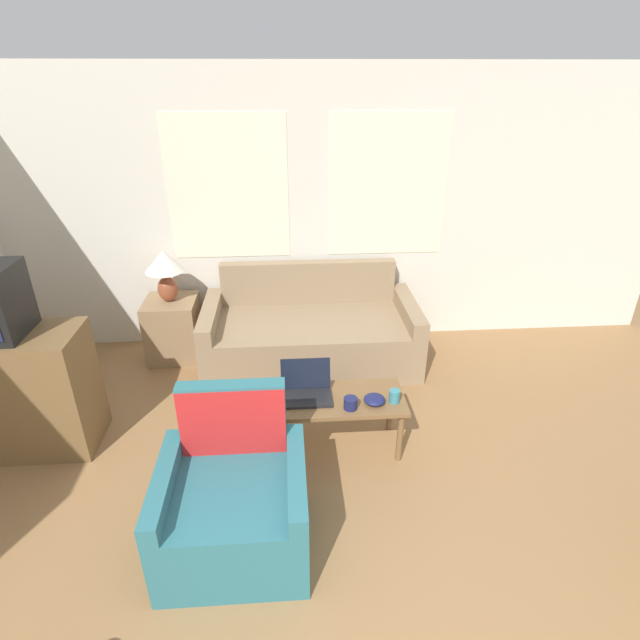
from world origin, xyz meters
TOP-DOWN VIEW (x-y plane):
  - wall_back at (-0.00, 4.03)m, footprint 6.91×0.06m
  - couch at (-0.11, 3.54)m, footprint 1.97×0.94m
  - armchair at (-0.66, 1.49)m, footprint 0.82×0.75m
  - tv_dresser at (-2.33, 2.45)m, footprint 1.15×0.52m
  - side_table at (-1.42, 3.69)m, footprint 0.48×0.48m
  - table_lamp at (-1.42, 3.69)m, footprint 0.35×0.35m
  - coffee_table at (-0.02, 2.26)m, footprint 1.03×0.45m
  - laptop at (-0.20, 2.30)m, footprint 0.36×0.29m
  - cup_navy at (0.09, 2.13)m, footprint 0.09×0.09m
  - cup_yellow at (0.41, 2.18)m, footprint 0.08×0.08m
  - snack_bowl at (0.27, 2.18)m, footprint 0.15×0.15m

SIDE VIEW (x-z plane):
  - couch at x=-0.11m, z-range -0.16..0.70m
  - armchair at x=-0.66m, z-range -0.18..0.74m
  - side_table at x=-1.42m, z-range 0.00..0.59m
  - coffee_table at x=-0.02m, z-range 0.16..0.60m
  - snack_bowl at x=0.27m, z-range 0.43..0.49m
  - tv_dresser at x=-2.33m, z-range 0.00..0.93m
  - cup_navy at x=0.09m, z-range 0.43..0.52m
  - cup_yellow at x=0.41m, z-range 0.43..0.53m
  - laptop at x=-0.20m, z-range 0.37..0.61m
  - table_lamp at x=-1.42m, z-range 0.67..1.16m
  - wall_back at x=0.00m, z-range 0.01..2.61m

